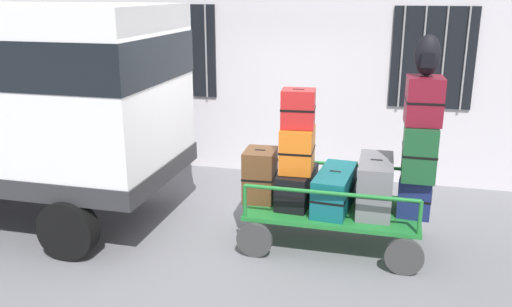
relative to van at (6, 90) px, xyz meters
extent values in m
plane|color=slate|center=(3.22, 0.26, -1.72)|extent=(40.00, 40.00, 0.00)
cube|color=silver|center=(3.22, 2.73, 0.78)|extent=(12.00, 0.30, 5.00)
cube|color=black|center=(1.42, 2.56, 0.28)|extent=(1.20, 0.04, 1.50)
cylinder|color=gray|center=(0.97, 2.52, 0.28)|extent=(0.03, 0.03, 1.50)
cylinder|color=gray|center=(1.27, 2.52, 0.28)|extent=(0.03, 0.03, 1.50)
cylinder|color=gray|center=(1.57, 2.52, 0.28)|extent=(0.03, 0.03, 1.50)
cylinder|color=gray|center=(1.87, 2.52, 0.28)|extent=(0.03, 0.03, 1.50)
cube|color=black|center=(5.42, 2.56, 0.28)|extent=(1.20, 0.04, 1.50)
cylinder|color=gray|center=(4.97, 2.52, 0.28)|extent=(0.03, 0.03, 1.50)
cylinder|color=gray|center=(5.27, 2.52, 0.28)|extent=(0.03, 0.03, 1.50)
cylinder|color=gray|center=(5.57, 2.52, 0.28)|extent=(0.03, 0.03, 1.50)
cylinder|color=gray|center=(5.87, 2.52, 0.28)|extent=(0.03, 0.03, 1.50)
cube|color=white|center=(0.00, 0.01, 0.01)|extent=(4.39, 2.03, 2.16)
cube|color=black|center=(0.00, 0.01, 0.46)|extent=(4.41, 2.05, 0.55)
cube|color=#2D2D30|center=(0.00, 0.01, -0.95)|extent=(4.43, 2.07, 0.24)
cylinder|color=black|center=(1.41, -1.01, -1.37)|extent=(0.70, 0.22, 0.70)
cube|color=#1E722D|center=(4.30, 0.13, -1.28)|extent=(2.01, 1.13, 0.05)
cylinder|color=#383838|center=(5.13, -0.46, -1.51)|extent=(0.42, 0.06, 0.42)
cylinder|color=#383838|center=(5.13, 0.72, -1.51)|extent=(0.42, 0.06, 0.42)
cylinder|color=#383838|center=(3.46, -0.46, -1.51)|extent=(0.42, 0.06, 0.42)
cylinder|color=#383838|center=(3.46, 0.72, -1.51)|extent=(0.42, 0.06, 0.42)
cylinder|color=#1E722D|center=(5.26, -0.40, -1.07)|extent=(0.04, 0.04, 0.37)
cylinder|color=#1E722D|center=(5.26, 0.66, -1.07)|extent=(0.04, 0.04, 0.37)
cylinder|color=#1E722D|center=(3.33, -0.40, -1.07)|extent=(0.04, 0.04, 0.37)
cylinder|color=#1E722D|center=(3.33, 0.66, -1.07)|extent=(0.04, 0.04, 0.37)
cylinder|color=#1E722D|center=(4.30, -0.40, -0.88)|extent=(1.93, 0.04, 0.04)
cylinder|color=#1E722D|center=(4.30, 0.66, -0.88)|extent=(1.93, 0.04, 0.04)
cube|color=brown|center=(3.37, 0.16, -0.93)|extent=(0.39, 0.49, 0.64)
cube|color=black|center=(3.37, 0.16, -0.93)|extent=(0.40, 0.50, 0.02)
cube|color=black|center=(3.37, 0.16, -0.62)|extent=(0.13, 0.04, 0.02)
cube|color=black|center=(3.83, 0.17, -1.05)|extent=(0.41, 0.80, 0.42)
cube|color=black|center=(3.83, 0.17, -1.05)|extent=(0.42, 0.81, 0.02)
cube|color=black|center=(3.83, 0.17, -0.84)|extent=(0.13, 0.04, 0.02)
cube|color=orange|center=(3.83, 0.13, -0.56)|extent=(0.40, 0.47, 0.53)
cube|color=black|center=(3.83, 0.13, -0.56)|extent=(0.41, 0.48, 0.02)
cube|color=black|center=(3.83, 0.13, -0.30)|extent=(0.13, 0.04, 0.02)
cube|color=#B21E1E|center=(3.83, 0.13, -0.07)|extent=(0.41, 0.35, 0.45)
cube|color=black|center=(3.83, 0.13, -0.07)|extent=(0.42, 0.36, 0.02)
cube|color=black|center=(3.83, 0.13, 0.15)|extent=(0.14, 0.04, 0.02)
cube|color=#0F5960|center=(4.30, 0.13, -1.03)|extent=(0.46, 0.98, 0.45)
cube|color=black|center=(4.30, 0.13, -1.03)|extent=(0.47, 0.99, 0.02)
cube|color=black|center=(4.30, 0.13, -0.81)|extent=(0.14, 0.04, 0.02)
cube|color=slate|center=(4.76, 0.17, -0.94)|extent=(0.40, 0.87, 0.62)
cube|color=black|center=(4.76, 0.17, -0.94)|extent=(0.41, 0.88, 0.02)
cube|color=black|center=(4.76, 0.17, -0.64)|extent=(0.14, 0.03, 0.02)
cube|color=navy|center=(5.22, 0.17, -1.02)|extent=(0.40, 0.47, 0.46)
cube|color=black|center=(5.22, 0.17, -1.02)|extent=(0.41, 0.48, 0.02)
cube|color=black|center=(5.22, 0.17, -0.80)|extent=(0.13, 0.04, 0.02)
cube|color=#194C28|center=(5.22, 0.17, -0.48)|extent=(0.36, 0.63, 0.61)
cube|color=black|center=(5.22, 0.17, -0.48)|extent=(0.37, 0.64, 0.02)
cube|color=black|center=(5.22, 0.17, -0.18)|extent=(0.13, 0.03, 0.02)
cube|color=maroon|center=(5.22, 0.14, 0.09)|extent=(0.41, 0.43, 0.52)
cube|color=black|center=(5.22, 0.14, 0.09)|extent=(0.42, 0.44, 0.02)
cube|color=black|center=(5.22, 0.14, 0.35)|extent=(0.14, 0.04, 0.02)
ellipsoid|color=black|center=(5.22, 0.15, 0.58)|extent=(0.27, 0.19, 0.44)
cube|color=black|center=(5.22, 0.06, 0.54)|extent=(0.14, 0.06, 0.15)
camera|label=1|loc=(4.90, -5.97, 1.25)|focal=38.11mm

